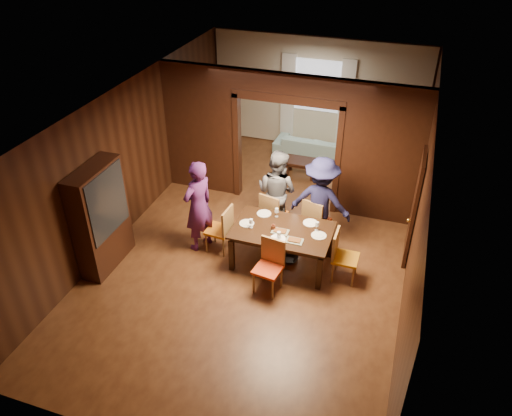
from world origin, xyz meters
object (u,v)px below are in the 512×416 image
(person_purple, at_px, (198,206))
(sofa, at_px, (314,147))
(chair_far_l, at_px, (274,213))
(hutch, at_px, (101,218))
(chair_left, at_px, (219,229))
(chair_right, at_px, (346,257))
(coffee_table, at_px, (301,168))
(chair_far_r, at_px, (317,219))
(person_grey, at_px, (277,192))
(person_navy, at_px, (321,201))
(dining_table, at_px, (282,246))
(chair_near, at_px, (268,268))

(person_purple, xyz_separation_m, sofa, (1.25, 4.35, -0.63))
(chair_far_l, xyz_separation_m, hutch, (-2.64, -1.87, 0.52))
(sofa, relative_size, chair_far_l, 2.08)
(chair_left, relative_size, chair_far_l, 1.00)
(hutch, bearing_deg, chair_right, 12.56)
(coffee_table, distance_m, chair_left, 3.44)
(person_purple, relative_size, chair_far_r, 1.90)
(chair_far_l, xyz_separation_m, chair_far_r, (0.85, 0.05, 0.00))
(person_grey, height_order, sofa, person_grey)
(person_navy, relative_size, chair_right, 1.87)
(sofa, xyz_separation_m, dining_table, (0.38, -4.34, 0.09))
(dining_table, xyz_separation_m, chair_far_l, (-0.41, 0.86, 0.10))
(person_grey, bearing_deg, dining_table, 128.21)
(person_purple, xyz_separation_m, dining_table, (1.63, 0.00, -0.54))
(chair_right, bearing_deg, person_navy, 36.07)
(person_purple, bearing_deg, hutch, -31.62)
(chair_left, bearing_deg, dining_table, 93.83)
(coffee_table, relative_size, hutch, 0.40)
(person_navy, relative_size, chair_left, 1.87)
(dining_table, distance_m, hutch, 3.28)
(sofa, distance_m, chair_near, 5.14)
(coffee_table, xyz_separation_m, hutch, (-2.58, -4.35, 0.80))
(person_grey, xyz_separation_m, chair_left, (-0.84, -1.00, -0.40))
(person_purple, relative_size, chair_right, 1.90)
(chair_left, relative_size, chair_far_r, 1.00)
(sofa, relative_size, chair_near, 2.08)
(person_grey, distance_m, chair_right, 1.96)
(coffee_table, bearing_deg, dining_table, -81.94)
(coffee_table, bearing_deg, sofa, 84.67)
(chair_left, distance_m, chair_near, 1.46)
(coffee_table, bearing_deg, chair_right, -64.14)
(sofa, bearing_deg, hutch, 65.31)
(chair_left, bearing_deg, person_navy, 121.42)
(person_grey, relative_size, coffee_table, 2.21)
(person_purple, relative_size, chair_left, 1.90)
(sofa, bearing_deg, person_purple, 75.84)
(sofa, height_order, coffee_table, sofa)
(person_grey, height_order, chair_right, person_grey)
(chair_right, height_order, chair_near, same)
(chair_left, bearing_deg, chair_far_r, 122.39)
(person_grey, distance_m, coffee_table, 2.44)
(chair_far_r, bearing_deg, chair_left, 46.39)
(person_grey, xyz_separation_m, sofa, (0.03, 3.34, -0.59))
(person_purple, height_order, sofa, person_purple)
(chair_far_l, bearing_deg, person_grey, -78.12)
(hutch, bearing_deg, person_grey, 37.25)
(chair_right, relative_size, chair_far_l, 1.00)
(chair_right, bearing_deg, person_purple, 89.23)
(person_navy, distance_m, hutch, 4.03)
(dining_table, bearing_deg, person_grey, 112.07)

